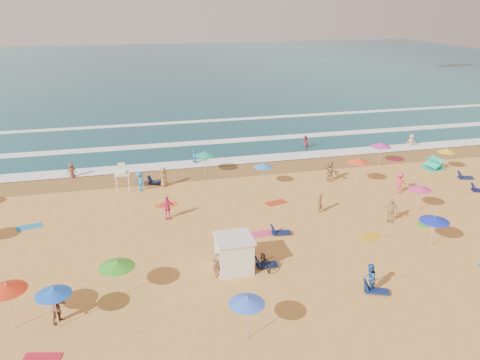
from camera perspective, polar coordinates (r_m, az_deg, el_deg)
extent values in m
plane|color=gold|center=(32.82, -0.63, -6.38)|extent=(220.00, 220.00, 0.00)
cube|color=#0C4756|center=(113.59, -10.52, 13.04)|extent=(220.00, 140.00, 0.18)
plane|color=olive|center=(44.08, -4.31, 0.93)|extent=(220.00, 220.00, 0.00)
cube|color=white|center=(46.38, -4.83, 2.07)|extent=(200.00, 2.20, 0.05)
cube|color=white|center=(52.98, -6.04, 4.46)|extent=(200.00, 1.60, 0.05)
cube|color=white|center=(62.57, -7.32, 6.98)|extent=(200.00, 1.20, 0.05)
cube|color=silver|center=(28.16, -0.75, -9.03)|extent=(2.00, 2.00, 2.00)
cube|color=silver|center=(27.64, -0.76, -7.13)|extent=(2.20, 2.20, 0.12)
imported|color=black|center=(28.59, 3.16, -9.73)|extent=(0.68, 1.90, 0.99)
cone|color=#D32E79|center=(37.64, 21.08, -0.84)|extent=(1.73, 1.73, 0.35)
cone|color=#139B79|center=(42.95, -4.32, 3.23)|extent=(1.90, 1.90, 0.35)
cone|color=#1526B9|center=(32.70, 22.65, -4.37)|extent=(1.90, 1.90, 0.35)
cone|color=green|center=(26.12, -14.83, -9.88)|extent=(1.96, 1.96, 0.35)
cone|color=red|center=(25.42, -26.60, -11.61)|extent=(1.88, 1.88, 0.35)
cone|color=blue|center=(22.25, 0.85, -14.46)|extent=(1.70, 1.70, 0.35)
cone|color=#FF441A|center=(41.19, 14.23, 2.33)|extent=(1.79, 1.79, 0.35)
cone|color=#CB2DA2|center=(47.24, 16.83, 4.12)|extent=(1.94, 1.94, 0.35)
cone|color=yellow|center=(47.53, 23.88, 3.33)|extent=(1.61, 1.61, 0.35)
cone|color=#3085D9|center=(39.84, 2.82, 1.82)|extent=(1.61, 1.61, 0.35)
cone|color=blue|center=(24.72, -21.85, -12.49)|extent=(1.73, 1.73, 0.35)
cube|color=#0E184A|center=(32.54, 5.04, -6.39)|extent=(1.37, 0.74, 0.34)
cube|color=#0F1A4B|center=(28.78, 3.30, -10.27)|extent=(1.32, 0.61, 0.34)
cube|color=#0F1E4F|center=(27.50, 16.29, -12.83)|extent=(1.42, 1.05, 0.34)
cube|color=#0E1248|center=(44.33, 27.19, -1.10)|extent=(1.41, 0.99, 0.34)
cube|color=#101D50|center=(46.96, 25.80, 0.31)|extent=(1.40, 0.89, 0.34)
cube|color=#0E1846|center=(41.72, -10.18, -0.30)|extent=(1.41, 0.97, 0.34)
cube|color=red|center=(24.25, -23.03, -19.46)|extent=(1.85, 1.22, 0.03)
cube|color=#1D7CB8|center=(36.75, -24.31, -5.22)|extent=(1.85, 1.21, 0.03)
cube|color=#F7491B|center=(37.44, -9.02, -3.02)|extent=(1.79, 1.05, 0.03)
cube|color=#DE3464|center=(32.60, 2.64, -6.57)|extent=(1.79, 1.05, 0.03)
cube|color=#B73516|center=(37.49, 4.42, -2.78)|extent=(1.86, 1.27, 0.03)
cube|color=green|center=(36.69, 21.73, -4.86)|extent=(1.90, 1.64, 0.03)
cube|color=orange|center=(33.40, 15.67, -6.68)|extent=(1.90, 1.50, 0.03)
cube|color=#E83661|center=(50.11, 18.50, 2.38)|extent=(1.71, 0.87, 0.03)
imported|color=#245AA9|center=(27.19, 15.51, -11.44)|extent=(1.03, 1.05, 1.71)
imported|color=#9B7547|center=(40.93, -9.31, 0.37)|extent=(0.86, 1.00, 1.72)
imported|color=tan|center=(35.62, 17.90, -3.56)|extent=(1.12, 0.98, 1.81)
imported|color=#E1386F|center=(34.77, -8.89, -3.35)|extent=(1.08, 0.51, 1.80)
imported|color=#2874BC|center=(40.27, -12.12, -0.15)|extent=(1.22, 1.30, 1.76)
imported|color=#2254A0|center=(46.30, -5.60, 2.67)|extent=(0.64, 0.74, 1.71)
imported|color=#B42D38|center=(51.50, 7.95, 4.45)|extent=(0.93, 1.01, 1.67)
imported|color=brown|center=(35.93, 9.69, -2.79)|extent=(0.63, 0.68, 1.57)
imported|color=brown|center=(45.10, -19.84, 0.96)|extent=(0.95, 0.78, 1.68)
imported|color=olive|center=(42.39, 10.93, 1.07)|extent=(1.07, 1.78, 1.83)
imported|color=#E29F76|center=(54.93, 20.13, 4.39)|extent=(1.17, 0.81, 1.66)
imported|color=brown|center=(25.70, -21.26, -14.27)|extent=(1.05, 1.05, 1.72)
imported|color=tan|center=(27.62, -2.88, -10.30)|extent=(1.17, 1.39, 1.51)
imported|color=#DF3753|center=(41.25, 18.88, -0.30)|extent=(1.28, 0.92, 1.80)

